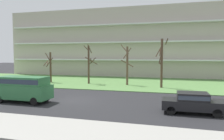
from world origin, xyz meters
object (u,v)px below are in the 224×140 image
tree_far_left (50,66)px  sedan_black_near_left (192,102)px  tree_right (162,62)px  van_green_center_left (23,87)px  tree_center (127,64)px  tree_left (89,63)px

tree_far_left → sedan_black_near_left: bearing=-33.2°
tree_right → van_green_center_left: bearing=-134.8°
tree_far_left → tree_right: (16.87, -0.90, 0.88)m
tree_right → van_green_center_left: 16.98m
tree_center → sedan_black_near_left: bearing=-60.0°
van_green_center_left → tree_left: bearing=84.7°
tree_left → van_green_center_left: (-1.39, -13.04, -1.70)m
tree_far_left → tree_center: bearing=1.3°
tree_far_left → van_green_center_left: 13.83m
sedan_black_near_left → van_green_center_left: 14.67m
tree_far_left → sedan_black_near_left: size_ratio=1.07×
tree_far_left → van_green_center_left: (4.99, -12.85, -1.18)m
tree_left → van_green_center_left: tree_left is taller
tree_right → tree_left: bearing=174.0°
tree_left → tree_center: size_ratio=1.01×
tree_far_left → tree_left: size_ratio=0.81×
tree_center → tree_far_left: bearing=-178.7°
sedan_black_near_left → van_green_center_left: (-14.66, 0.00, 0.52)m
tree_left → sedan_black_near_left: tree_left is taller
sedan_black_near_left → tree_right: bearing=102.1°
tree_center → van_green_center_left: tree_center is taller
tree_center → tree_left: bearing=-179.2°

